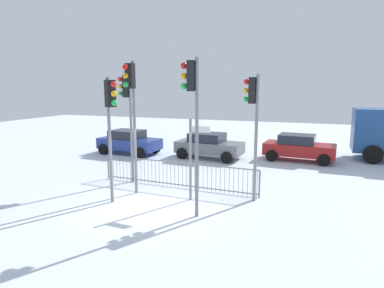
{
  "coord_description": "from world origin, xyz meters",
  "views": [
    {
      "loc": [
        5.07,
        -9.62,
        4.05
      ],
      "look_at": [
        0.32,
        3.22,
        1.68
      ],
      "focal_mm": 30.46,
      "sensor_mm": 36.0,
      "label": 1
    }
  ],
  "objects": [
    {
      "name": "car_red_mid",
      "position": [
        4.46,
        9.27,
        0.77
      ],
      "size": [
        3.93,
        2.2,
        1.47
      ],
      "rotation": [
        0.0,
        0.0,
        -0.08
      ],
      "color": "maroon",
      "rests_on": "ground"
    },
    {
      "name": "traffic_light_rear_left",
      "position": [
        1.65,
        -0.34,
        3.61
      ],
      "size": [
        0.57,
        0.32,
        4.95
      ],
      "rotation": [
        0.0,
        0.0,
        1.59
      ],
      "color": "slate",
      "rests_on": "ground"
    },
    {
      "name": "direction_sign_post",
      "position": [
        1.13,
        1.04,
        1.67
      ],
      "size": [
        0.79,
        0.11,
        2.97
      ],
      "rotation": [
        0.0,
        0.0,
        -0.07
      ],
      "color": "slate",
      "rests_on": "ground"
    },
    {
      "name": "traffic_light_mid_right",
      "position": [
        -1.36,
        -0.21,
        3.23
      ],
      "size": [
        0.52,
        0.41,
        4.41
      ],
      "rotation": [
        0.0,
        0.0,
        4.23
      ],
      "color": "slate",
      "rests_on": "ground"
    },
    {
      "name": "traffic_light_foreground_right",
      "position": [
        3.12,
        1.79,
        3.3
      ],
      "size": [
        0.56,
        0.36,
        4.5
      ],
      "rotation": [
        0.0,
        0.0,
        1.34
      ],
      "color": "slate",
      "rests_on": "ground"
    },
    {
      "name": "car_blue_far",
      "position": [
        -5.48,
        7.63,
        0.77
      ],
      "size": [
        3.93,
        2.19,
        1.47
      ],
      "rotation": [
        0.0,
        0.0,
        -0.08
      ],
      "color": "navy",
      "rests_on": "ground"
    },
    {
      "name": "traffic_light_mid_left",
      "position": [
        -1.21,
        0.91,
        3.66
      ],
      "size": [
        0.35,
        0.56,
        5.02
      ],
      "rotation": [
        0.0,
        0.0,
        2.98
      ],
      "color": "slate",
      "rests_on": "ground"
    },
    {
      "name": "car_grey_trailing",
      "position": [
        -0.45,
        8.12,
        0.77
      ],
      "size": [
        3.93,
        2.19,
        1.47
      ],
      "rotation": [
        0.0,
        0.0,
        -0.08
      ],
      "color": "slate",
      "rests_on": "ground"
    },
    {
      "name": "pedestrian_guard_railing",
      "position": [
        -0.0,
        2.27,
        0.55
      ],
      "size": [
        6.84,
        0.33,
        1.07
      ],
      "rotation": [
        0.0,
        0.0,
        -0.04
      ],
      "color": "slate",
      "rests_on": "ground"
    },
    {
      "name": "traffic_light_rear_right",
      "position": [
        -2.27,
        2.36,
        3.4
      ],
      "size": [
        0.56,
        0.35,
        4.65
      ],
      "rotation": [
        0.0,
        0.0,
        1.74
      ],
      "color": "slate",
      "rests_on": "ground"
    },
    {
      "name": "ground_plane",
      "position": [
        0.0,
        0.0,
        0.0
      ],
      "size": [
        60.0,
        60.0,
        0.0
      ],
      "primitive_type": "plane",
      "color": "silver"
    }
  ]
}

